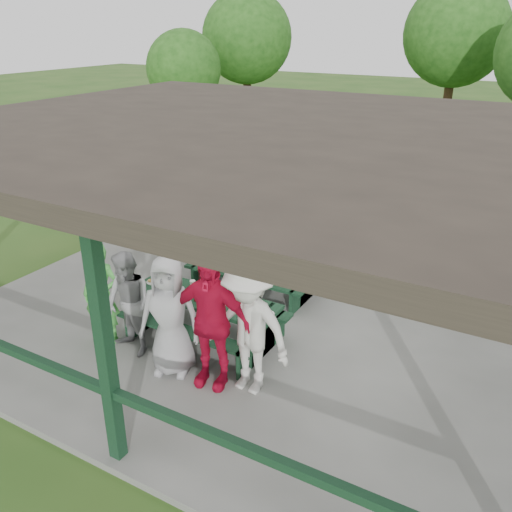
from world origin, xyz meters
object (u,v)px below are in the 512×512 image
Objects in this scene: pickup_truck at (493,166)px; contestant_grey_left at (128,305)px; picnic_table_near at (205,312)px; picnic_table_far at (258,264)px; contestant_grey_mid at (170,316)px; contestant_red at (210,321)px; spectator_grey at (374,256)px; contestant_white_fedora at (248,328)px; spectator_lblue at (283,239)px; contestant_green at (102,294)px; farm_trailer at (363,180)px; spectator_blue at (259,217)px.

contestant_grey_left is at bearing -169.41° from pickup_truck.
picnic_table_near is 1.00× the size of picnic_table_far.
pickup_truck is at bearing 58.38° from contestant_grey_mid.
contestant_red is 1.29× the size of spectator_grey.
picnic_table_far is at bearing -170.81° from pickup_truck.
pickup_truck is (1.42, 11.82, -0.22)m from contestant_white_fedora.
picnic_table_near is at bearing 92.33° from spectator_lblue.
pickup_truck is at bearing 76.49° from picnic_table_near.
spectator_grey is (1.84, -0.02, 0.03)m from spectator_lblue.
farm_trailer is (1.05, 8.91, -0.19)m from contestant_green.
farm_trailer is (-1.01, 8.98, -0.36)m from contestant_red.
contestant_white_fedora is (1.42, -2.75, 0.48)m from picnic_table_far.
contestant_white_fedora is at bearing -62.78° from picnic_table_far.
contestant_grey_left reaches higher than contestant_green.
contestant_green is at bearing 71.59° from spectator_lblue.
contestant_grey_mid is at bearing -165.58° from pickup_truck.
contestant_white_fedora reaches higher than picnic_table_far.
farm_trailer is (0.47, 8.96, -0.20)m from contestant_grey_left.
spectator_grey is at bearing 45.93° from contestant_grey_mid.
picnic_table_far is 1.59× the size of spectator_grey.
contestant_red reaches higher than farm_trailer.
contestant_white_fedora is 0.47× the size of farm_trailer.
contestant_red is (0.90, -2.89, 0.51)m from picnic_table_far.
spectator_lblue is 8.70m from pickup_truck.
contestant_grey_mid is 12.28m from pickup_truck.
farm_trailer is at bearing -86.65° from spectator_lblue.
farm_trailer is at bearing 72.84° from contestant_grey_mid.
contestant_red is at bearing -51.06° from picnic_table_near.
contestant_grey_mid is (0.07, -0.94, 0.42)m from picnic_table_near.
contestant_white_fedora is 1.34× the size of spectator_lblue.
spectator_blue reaches higher than contestant_green.
spectator_lblue is at bearing 126.39° from spectator_blue.
spectator_grey is (3.12, 3.60, -0.05)m from contestant_green.
picnic_table_near is 1.23× the size of contestant_red.
spectator_grey reaches higher than picnic_table_far.
spectator_grey is 8.33m from pickup_truck.
contestant_grey_left is (0.58, -0.04, 0.00)m from contestant_green.
spectator_lblue is (-1.31, 3.56, -0.22)m from contestant_white_fedora.
picnic_table_far is 9.50m from pickup_truck.
spectator_grey is at bearing -159.51° from pickup_truck.
contestant_grey_mid is (0.25, -2.94, 0.42)m from picnic_table_far.
picnic_table_far is 1.24× the size of contestant_white_fedora.
contestant_green is (-1.34, -0.82, 0.34)m from picnic_table_near.
contestant_green is 1.42m from contestant_grey_mid.
picnic_table_far is 1.64m from spectator_blue.
farm_trailer is at bearing -117.79° from spectator_blue.
contestant_white_fedora is (2.58, 0.07, 0.14)m from contestant_green.
contestant_green is 12.54m from pickup_truck.
spectator_blue is 0.40× the size of farm_trailer.
contestant_green is 1.07× the size of spectator_grey.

